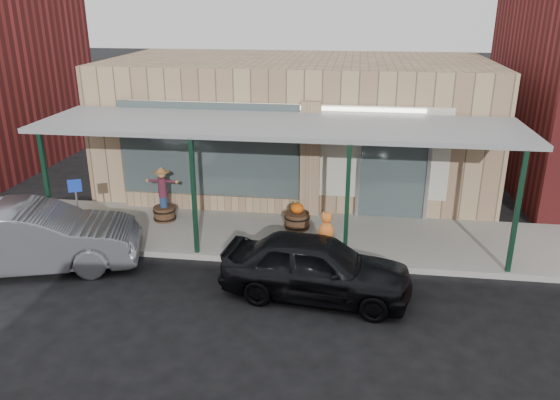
# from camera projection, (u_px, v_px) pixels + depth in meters

# --- Properties ---
(ground) EXTENTS (120.00, 120.00, 0.00)m
(ground) POSITION_uv_depth(u_px,v_px,m) (253.00, 309.00, 11.21)
(ground) COLOR black
(ground) RESTS_ON ground
(sidewalk) EXTENTS (40.00, 3.20, 0.15)m
(sidewalk) POSITION_uv_depth(u_px,v_px,m) (278.00, 235.00, 14.53)
(sidewalk) COLOR gray
(sidewalk) RESTS_ON ground
(storefront) EXTENTS (12.00, 6.25, 4.20)m
(storefront) POSITION_uv_depth(u_px,v_px,m) (297.00, 124.00, 18.07)
(storefront) COLOR tan
(storefront) RESTS_ON ground
(awning) EXTENTS (12.00, 3.00, 3.04)m
(awning) POSITION_uv_depth(u_px,v_px,m) (278.00, 127.00, 13.47)
(awning) COLOR gray
(awning) RESTS_ON ground
(block_buildings_near) EXTENTS (61.00, 8.00, 8.00)m
(block_buildings_near) POSITION_uv_depth(u_px,v_px,m) (361.00, 70.00, 18.19)
(block_buildings_near) COLOR maroon
(block_buildings_near) RESTS_ON ground
(barrel_scarecrow) EXTENTS (0.94, 0.68, 1.55)m
(barrel_scarecrow) POSITION_uv_depth(u_px,v_px,m) (164.00, 203.00, 15.14)
(barrel_scarecrow) COLOR #533A21
(barrel_scarecrow) RESTS_ON sidewalk
(barrel_pumpkin) EXTENTS (0.87, 0.87, 0.78)m
(barrel_pumpkin) POSITION_uv_depth(u_px,v_px,m) (297.00, 219.00, 14.68)
(barrel_pumpkin) COLOR #533A21
(barrel_pumpkin) RESTS_ON sidewalk
(handicap_sign) EXTENTS (0.31, 0.16, 1.60)m
(handicap_sign) POSITION_uv_depth(u_px,v_px,m) (77.00, 201.00, 13.80)
(handicap_sign) COLOR gray
(handicap_sign) RESTS_ON sidewalk
(parked_sedan) EXTENTS (4.18, 2.09, 1.63)m
(parked_sedan) POSITION_uv_depth(u_px,v_px,m) (316.00, 266.00, 11.49)
(parked_sedan) COLOR black
(parked_sedan) RESTS_ON ground
(car_grey) EXTENTS (5.07, 2.99, 1.58)m
(car_grey) POSITION_uv_depth(u_px,v_px,m) (32.00, 238.00, 12.63)
(car_grey) COLOR #55565C
(car_grey) RESTS_ON ground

